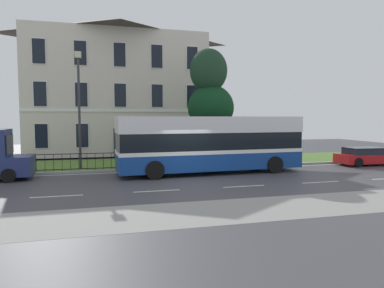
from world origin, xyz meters
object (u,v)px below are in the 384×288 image
(evergreen_tree, at_px, (209,116))
(parked_hatchback_00, at_px, (366,156))
(single_decker_bus, at_px, (211,143))
(street_lamp_post, at_px, (79,102))
(georgian_townhouse, at_px, (117,85))

(evergreen_tree, relative_size, parked_hatchback_00, 1.96)
(evergreen_tree, distance_m, single_decker_bus, 4.60)
(evergreen_tree, xyz_separation_m, street_lamp_post, (-8.36, -1.52, 0.79))
(georgian_townhouse, relative_size, street_lamp_post, 2.13)
(evergreen_tree, relative_size, single_decker_bus, 0.75)
(georgian_townhouse, xyz_separation_m, street_lamp_post, (-2.66, -10.53, -2.02))
(georgian_townhouse, relative_size, single_decker_bus, 1.37)
(single_decker_bus, bearing_deg, parked_hatchback_00, 0.03)
(evergreen_tree, bearing_deg, single_decker_bus, -105.56)
(parked_hatchback_00, bearing_deg, street_lamp_post, 176.33)
(georgian_townhouse, relative_size, parked_hatchback_00, 3.61)
(parked_hatchback_00, bearing_deg, single_decker_bus, -174.21)
(georgian_townhouse, height_order, street_lamp_post, georgian_townhouse)
(georgian_townhouse, bearing_deg, parked_hatchback_00, -39.21)
(single_decker_bus, distance_m, street_lamp_post, 8.02)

